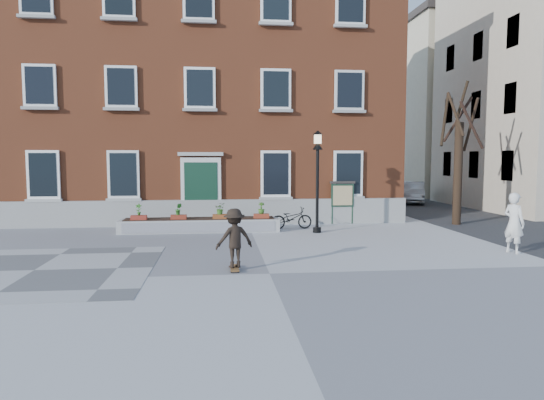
{
  "coord_description": "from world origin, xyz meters",
  "views": [
    {
      "loc": [
        -1.24,
        -11.86,
        2.9
      ],
      "look_at": [
        0.5,
        4.0,
        1.5
      ],
      "focal_mm": 32.0,
      "sensor_mm": 36.0,
      "label": 1
    }
  ],
  "objects": [
    {
      "name": "side_street",
      "position": [
        17.99,
        19.78,
        7.02
      ],
      "size": [
        15.2,
        36.0,
        14.5
      ],
      "color": "#323234",
      "rests_on": "ground"
    },
    {
      "name": "ground",
      "position": [
        0.0,
        0.0,
        0.0
      ],
      "size": [
        100.0,
        100.0,
        0.0
      ],
      "primitive_type": "plane",
      "color": "#9F9FA2",
      "rests_on": "ground"
    },
    {
      "name": "bare_tree",
      "position": [
        9.01,
        8.01,
        2.79
      ],
      "size": [
        1.83,
        1.83,
        6.16
      ],
      "color": "#2F2015",
      "rests_on": "ground"
    },
    {
      "name": "parked_car",
      "position": [
        11.01,
        17.77,
        0.68
      ],
      "size": [
        2.89,
        4.39,
        1.37
      ],
      "primitive_type": "imported",
      "rotation": [
        0.0,
        0.0,
        -0.38
      ],
      "color": "#ADAFB2",
      "rests_on": "ground"
    },
    {
      "name": "notice_board",
      "position": [
        4.12,
        8.78,
        1.26
      ],
      "size": [
        1.1,
        0.16,
        1.87
      ],
      "color": "#1B3627",
      "rests_on": "ground"
    },
    {
      "name": "bicycle",
      "position": [
        1.68,
        7.48,
        0.44
      ],
      "size": [
        1.72,
        0.71,
        0.88
      ],
      "primitive_type": "imported",
      "rotation": [
        0.0,
        0.0,
        1.65
      ],
      "color": "black",
      "rests_on": "ground"
    },
    {
      "name": "skateboarder",
      "position": [
        -0.86,
        0.49,
        0.83
      ],
      "size": [
        1.11,
        0.83,
        1.6
      ],
      "color": "brown",
      "rests_on": "ground"
    },
    {
      "name": "bystander",
      "position": [
        7.66,
        1.83,
        0.92
      ],
      "size": [
        0.65,
        0.78,
        1.85
      ],
      "primitive_type": "imported",
      "rotation": [
        0.0,
        0.0,
        1.92
      ],
      "color": "silver",
      "rests_on": "ground"
    },
    {
      "name": "lamp_post",
      "position": [
        2.52,
        6.43,
        2.54
      ],
      "size": [
        0.4,
        0.4,
        3.93
      ],
      "color": "black",
      "rests_on": "ground"
    },
    {
      "name": "brick_building",
      "position": [
        -2.0,
        13.98,
        6.3
      ],
      "size": [
        18.4,
        10.85,
        12.6
      ],
      "color": "#994929",
      "rests_on": "ground"
    },
    {
      "name": "planter_assembly",
      "position": [
        -1.99,
        7.18,
        0.31
      ],
      "size": [
        6.2,
        1.12,
        1.15
      ],
      "color": "#B3B4AF",
      "rests_on": "ground"
    },
    {
      "name": "checker_patch",
      "position": [
        -6.0,
        1.0,
        0.01
      ],
      "size": [
        6.0,
        6.0,
        0.01
      ],
      "primitive_type": "cube",
      "color": "#535355",
      "rests_on": "ground"
    }
  ]
}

